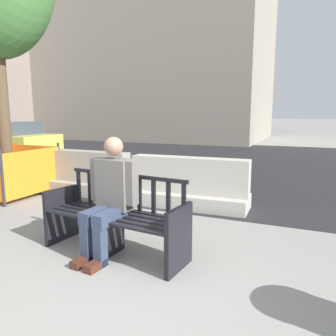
{
  "coord_description": "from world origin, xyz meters",
  "views": [
    {
      "loc": [
        1.56,
        -1.95,
        1.57
      ],
      "look_at": [
        -0.4,
        2.51,
        0.75
      ],
      "focal_mm": 35.0,
      "sensor_mm": 36.0,
      "label": 1
    }
  ],
  "objects": [
    {
      "name": "ground_plane",
      "position": [
        0.0,
        0.0,
        0.0
      ],
      "size": [
        200.0,
        200.0,
        0.0
      ],
      "primitive_type": "plane",
      "color": "gray"
    },
    {
      "name": "street_asphalt",
      "position": [
        0.0,
        8.7,
        0.0
      ],
      "size": [
        120.0,
        12.0,
        0.01
      ],
      "primitive_type": "cube",
      "color": "black",
      "rests_on": "ground"
    },
    {
      "name": "street_bench",
      "position": [
        -0.4,
        1.04,
        0.4
      ],
      "size": [
        1.73,
        0.69,
        0.88
      ],
      "color": "black",
      "rests_on": "ground"
    },
    {
      "name": "seated_person",
      "position": [
        -0.42,
        0.98,
        0.69
      ],
      "size": [
        0.59,
        0.75,
        1.31
      ],
      "color": "#66605B",
      "rests_on": "ground"
    },
    {
      "name": "jersey_barrier_centre",
      "position": [
        -0.29,
        3.15,
        0.34
      ],
      "size": [
        2.03,
        0.76,
        0.84
      ],
      "color": "#ADA89E",
      "rests_on": "ground"
    },
    {
      "name": "jersey_barrier_left",
      "position": [
        -2.55,
        3.21,
        0.34
      ],
      "size": [
        2.0,
        0.69,
        0.84
      ],
      "color": "gray",
      "rests_on": "ground"
    },
    {
      "name": "construction_fence",
      "position": [
        -3.81,
        2.52,
        0.49
      ],
      "size": [
        1.4,
        1.4,
        0.98
      ],
      "color": "#2D2D33",
      "rests_on": "ground"
    }
  ]
}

